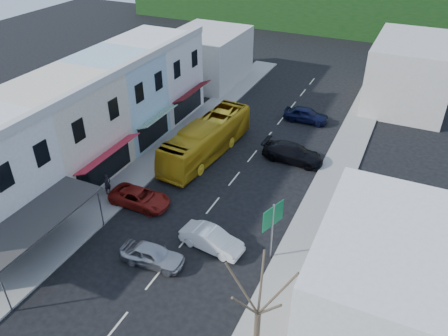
% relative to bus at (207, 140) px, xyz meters
% --- Properties ---
extents(ground, '(120.00, 120.00, 0.00)m').
position_rel_bus_xyz_m(ground, '(3.80, -10.52, -1.55)').
color(ground, black).
rests_on(ground, ground).
extents(sidewalk_left, '(3.00, 52.00, 0.15)m').
position_rel_bus_xyz_m(sidewalk_left, '(-3.70, -0.52, -1.48)').
color(sidewalk_left, gray).
rests_on(sidewalk_left, ground).
extents(sidewalk_right, '(3.00, 52.00, 0.15)m').
position_rel_bus_xyz_m(sidewalk_right, '(11.30, -0.52, -1.48)').
color(sidewalk_right, gray).
rests_on(sidewalk_right, ground).
extents(shopfront_row, '(8.25, 30.00, 8.00)m').
position_rel_bus_xyz_m(shopfront_row, '(-8.69, -5.52, 2.45)').
color(shopfront_row, silver).
rests_on(shopfront_row, ground).
extents(right_building, '(8.00, 9.00, 8.00)m').
position_rel_bus_xyz_m(right_building, '(17.30, -14.52, 2.45)').
color(right_building, silver).
rests_on(right_building, ground).
extents(distant_block_left, '(8.00, 10.00, 6.00)m').
position_rel_bus_xyz_m(distant_block_left, '(-8.20, 16.48, 1.45)').
color(distant_block_left, '#B7B2A8').
rests_on(distant_block_left, ground).
extents(distant_block_right, '(8.00, 12.00, 7.00)m').
position_rel_bus_xyz_m(distant_block_right, '(14.80, 19.48, 1.95)').
color(distant_block_right, '#B7B2A8').
rests_on(distant_block_right, ground).
extents(bus, '(3.42, 11.76, 3.10)m').
position_rel_bus_xyz_m(bus, '(0.00, 0.00, 0.00)').
color(bus, gold).
rests_on(bus, ground).
extents(car_silver, '(4.53, 2.14, 1.40)m').
position_rel_bus_xyz_m(car_silver, '(3.02, -13.53, -0.85)').
color(car_silver, '#AAABAF').
rests_on(car_silver, ground).
extents(car_white, '(4.57, 2.28, 1.40)m').
position_rel_bus_xyz_m(car_white, '(5.77, -10.69, -0.85)').
color(car_white, white).
rests_on(car_white, ground).
extents(car_red, '(4.63, 1.99, 1.40)m').
position_rel_bus_xyz_m(car_red, '(-1.20, -8.73, -0.85)').
color(car_red, maroon).
rests_on(car_red, ground).
extents(car_black_near, '(4.56, 2.00, 1.40)m').
position_rel_bus_xyz_m(car_black_near, '(7.27, 2.24, -0.85)').
color(car_black_near, black).
rests_on(car_black_near, ground).
extents(car_navy_mid, '(4.44, 1.90, 1.40)m').
position_rel_bus_xyz_m(car_navy_mid, '(6.17, 10.24, -0.85)').
color(car_navy_mid, black).
rests_on(car_navy_mid, ground).
extents(pedestrian_left, '(0.49, 0.66, 1.70)m').
position_rel_bus_xyz_m(pedestrian_left, '(-4.18, -8.67, -0.55)').
color(pedestrian_left, black).
rests_on(pedestrian_left, sidewalk_left).
extents(direction_sign, '(1.41, 2.06, 4.29)m').
position_rel_bus_xyz_m(direction_sign, '(9.60, -9.92, 0.59)').
color(direction_sign, '#0C5E32').
rests_on(direction_sign, ground).
extents(street_tree, '(3.86, 3.86, 7.84)m').
position_rel_bus_xyz_m(street_tree, '(11.52, -17.46, 2.37)').
color(street_tree, '#382E22').
rests_on(street_tree, ground).
extents(traffic_signal, '(1.01, 1.21, 4.71)m').
position_rel_bus_xyz_m(traffic_signal, '(10.40, 18.03, 0.81)').
color(traffic_signal, black).
rests_on(traffic_signal, ground).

